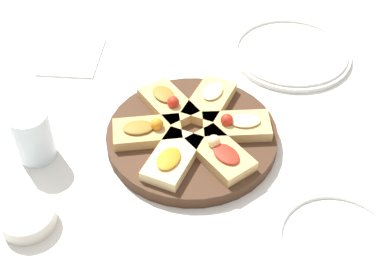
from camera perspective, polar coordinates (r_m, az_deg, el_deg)
name	(u,v)px	position (r m, az deg, el deg)	size (l,w,h in m)	color
ground_plane	(192,141)	(0.97, 0.00, -1.41)	(3.00, 3.00, 0.00)	silver
serving_board	(192,137)	(0.96, 0.00, -0.92)	(0.31, 0.31, 0.02)	#422819
focaccia_slice_0	(220,153)	(0.90, 3.04, -2.70)	(0.13, 0.10, 0.04)	tan
focaccia_slice_1	(236,125)	(0.95, 4.77, 0.28)	(0.09, 0.13, 0.04)	tan
focaccia_slice_2	(210,100)	(1.00, 1.89, 2.96)	(0.13, 0.13, 0.03)	tan
focaccia_slice_3	(168,103)	(0.99, -2.56, 2.71)	(0.13, 0.09, 0.04)	tan
focaccia_slice_4	(147,131)	(0.94, -4.79, -0.34)	(0.08, 0.13, 0.04)	tan
focaccia_slice_5	(173,158)	(0.89, -2.09, -3.23)	(0.13, 0.13, 0.03)	#E5C689
plate_left	(291,53)	(1.18, 10.50, 7.91)	(0.26, 0.26, 0.02)	white
plate_right	(338,245)	(0.85, 15.35, -11.93)	(0.19, 0.19, 0.02)	white
water_glass	(33,136)	(0.95, -16.63, -0.79)	(0.07, 0.07, 0.09)	silver
napkin_stack	(72,56)	(1.19, -12.70, 7.54)	(0.14, 0.12, 0.01)	white
dipping_bowl	(27,217)	(0.88, -17.15, -9.08)	(0.09, 0.09, 0.03)	silver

